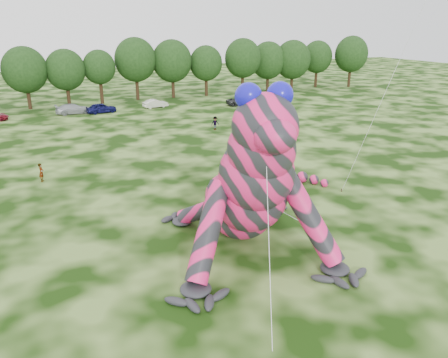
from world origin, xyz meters
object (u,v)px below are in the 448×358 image
object	(u,v)px
tree_10	(136,69)
spectator_5	(233,165)
tree_14	(268,66)
tree_9	(100,77)
car_7	(272,97)
car_5	(155,104)
tree_16	(317,64)
tree_12	(206,71)
car_4	(101,108)
spectator_3	(256,118)
tree_11	(172,69)
tree_17	(351,61)
inflatable_gecko	(235,155)
tree_7	(26,78)
tree_15	(292,65)
car_6	(241,101)
car_3	(74,109)
tree_13	(243,66)
tree_8	(66,78)
spectator_0	(41,172)
spectator_2	(215,123)

from	to	relation	value
tree_10	spectator_5	distance (m)	43.69
spectator_5	tree_14	bearing A→B (deg)	170.13
tree_9	car_7	xyz separation A→B (m)	(27.14, -9.49, -3.67)
car_5	tree_16	bearing A→B (deg)	-84.81
tree_14	spectator_5	world-z (taller)	tree_14
tree_12	car_4	bearing A→B (deg)	-156.66
car_5	spectator_3	world-z (taller)	spectator_3
tree_11	car_4	distance (m)	17.55
tree_17	car_4	bearing A→B (deg)	-171.58
inflatable_gecko	tree_7	world-z (taller)	inflatable_gecko
tree_9	tree_16	size ratio (longest dim) A/B	0.93
tree_14	inflatable_gecko	bearing A→B (deg)	-121.55
tree_15	car_6	distance (m)	21.18
tree_15	tree_16	bearing A→B (deg)	12.93
car_4	tree_10	bearing A→B (deg)	-46.68
tree_9	tree_12	bearing A→B (deg)	1.19
tree_10	tree_14	size ratio (longest dim) A/B	1.12
tree_16	tree_15	bearing A→B (deg)	-167.07
tree_9	tree_11	bearing A→B (deg)	3.82
tree_10	car_3	bearing A→B (deg)	-143.35
spectator_5	car_4	bearing A→B (deg)	-147.34
tree_7	tree_12	distance (m)	30.11
tree_9	tree_13	bearing A→B (deg)	-0.48
car_3	car_7	world-z (taller)	car_3
car_4	car_6	xyz separation A→B (m)	(21.77, -2.79, -0.10)
car_7	car_6	bearing A→B (deg)	103.71
tree_10	car_3	distance (m)	15.28
car_6	tree_13	bearing A→B (deg)	-22.26
car_3	car_5	size ratio (longest dim) A/B	1.30
tree_15	spectator_5	world-z (taller)	tree_15
tree_9	car_4	xyz separation A→B (m)	(-1.54, -8.45, -3.59)
tree_8	tree_12	xyz separation A→B (m)	(24.23, 0.75, 0.01)
car_4	car_6	distance (m)	21.95
tree_7	tree_17	size ratio (longest dim) A/B	0.92
tree_8	spectator_3	distance (m)	32.43
spectator_5	spectator_0	world-z (taller)	spectator_5
car_6	tree_12	bearing A→B (deg)	11.95
spectator_5	spectator_2	xyz separation A→B (m)	(5.49, 16.78, -0.10)
car_7	tree_15	bearing A→B (deg)	-46.47
tree_7	tree_14	xyz separation A→B (m)	(43.54, 1.92, -0.04)
tree_13	car_4	xyz separation A→B (m)	(-27.60, -8.23, -4.32)
tree_7	car_6	size ratio (longest dim) A/B	2.04
car_4	tree_16	bearing A→B (deg)	-84.73
tree_9	car_4	size ratio (longest dim) A/B	1.98
tree_11	car_5	bearing A→B (deg)	-124.31
spectator_3	tree_11	bearing A→B (deg)	-122.97
tree_14	car_7	distance (m)	12.73
car_5	spectator_0	world-z (taller)	spectator_0
tree_8	car_3	world-z (taller)	tree_8
car_7	tree_8	bearing A→B (deg)	73.80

